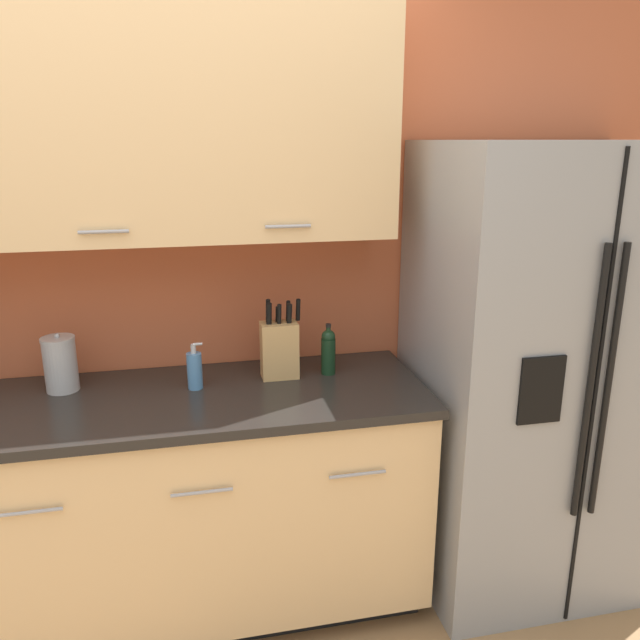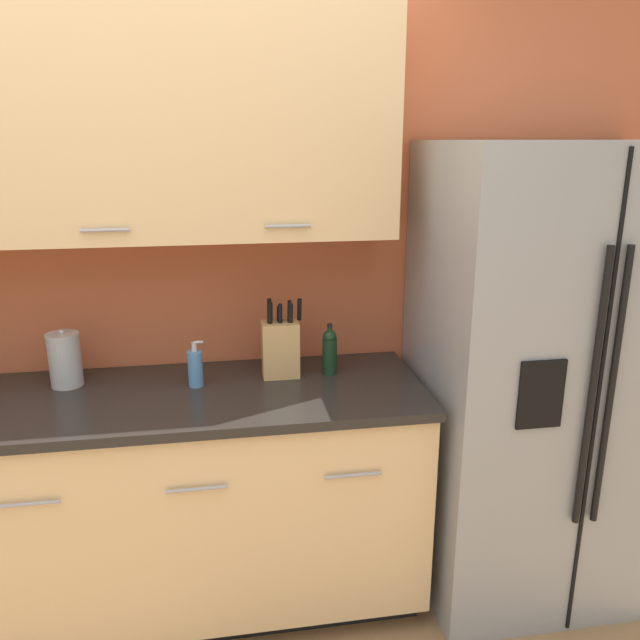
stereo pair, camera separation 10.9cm
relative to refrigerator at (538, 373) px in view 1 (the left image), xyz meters
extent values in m
cube|color=#BC5B38|center=(-1.62, 0.39, 0.40)|extent=(10.00, 0.05, 2.60)
cube|color=#E0B77F|center=(-1.61, 0.20, 0.99)|extent=(2.03, 0.32, 0.87)
cylinder|color=#99999E|center=(-1.61, 0.03, 0.61)|extent=(0.16, 0.01, 0.01)
cylinder|color=#99999E|center=(-1.00, 0.03, 0.61)|extent=(0.16, 0.01, 0.01)
cube|color=black|center=(-1.61, 0.08, -0.86)|extent=(2.15, 0.54, 0.09)
cube|color=#E0B77F|center=(-1.61, 0.04, -0.42)|extent=(2.19, 0.62, 0.79)
cube|color=black|center=(-1.61, 0.03, 0.00)|extent=(2.21, 0.64, 0.03)
cylinder|color=#99999E|center=(-1.88, -0.28, -0.20)|extent=(0.20, 0.01, 0.01)
cylinder|color=#99999E|center=(-1.35, -0.28, -0.20)|extent=(0.20, 0.01, 0.01)
cylinder|color=#99999E|center=(-0.83, -0.28, -0.20)|extent=(0.20, 0.01, 0.01)
cube|color=gray|center=(0.00, 0.00, 0.00)|extent=(0.94, 0.71, 1.80)
cube|color=black|center=(0.00, -0.36, 0.00)|extent=(0.01, 0.01, 1.77)
cylinder|color=black|center=(-0.03, -0.37, 0.09)|extent=(0.02, 0.02, 0.99)
cylinder|color=black|center=(0.04, -0.37, 0.09)|extent=(0.02, 0.02, 0.99)
cube|color=black|center=(-0.21, -0.36, 0.09)|extent=(0.16, 0.01, 0.24)
cube|color=tan|center=(-1.03, 0.15, 0.12)|extent=(0.14, 0.09, 0.22)
cylinder|color=black|center=(-1.06, 0.16, 0.28)|extent=(0.02, 0.04, 0.09)
cylinder|color=black|center=(-1.06, 0.13, 0.28)|extent=(0.02, 0.04, 0.09)
cylinder|color=black|center=(-1.03, 0.16, 0.26)|extent=(0.02, 0.03, 0.06)
cylinder|color=black|center=(-1.03, 0.13, 0.27)|extent=(0.02, 0.03, 0.08)
cylinder|color=black|center=(-0.99, 0.16, 0.27)|extent=(0.02, 0.03, 0.08)
cylinder|color=black|center=(-0.99, 0.13, 0.27)|extent=(0.02, 0.04, 0.08)
cylinder|color=black|center=(-0.95, 0.16, 0.28)|extent=(0.02, 0.03, 0.09)
cylinder|color=#4C7FB2|center=(-1.35, 0.10, 0.08)|extent=(0.06, 0.06, 0.14)
cylinder|color=#B2B2B5|center=(-1.35, 0.10, 0.17)|extent=(0.02, 0.02, 0.04)
cylinder|color=#B2B2B5|center=(-1.33, 0.10, 0.19)|extent=(0.03, 0.01, 0.01)
cylinder|color=black|center=(-0.83, 0.14, 0.09)|extent=(0.06, 0.06, 0.14)
sphere|color=black|center=(-0.83, 0.14, 0.17)|extent=(0.05, 0.05, 0.05)
cylinder|color=black|center=(-0.83, 0.14, 0.18)|extent=(0.02, 0.02, 0.05)
cylinder|color=black|center=(-0.83, 0.14, 0.21)|extent=(0.02, 0.02, 0.01)
cylinder|color=#A3A3A5|center=(-1.83, 0.18, 0.11)|extent=(0.12, 0.12, 0.19)
cylinder|color=#A3A3A5|center=(-1.83, 0.18, 0.21)|extent=(0.12, 0.12, 0.01)
sphere|color=#A3A3A5|center=(-1.83, 0.18, 0.22)|extent=(0.02, 0.02, 0.02)
camera|label=1|loc=(-1.36, -2.10, 0.90)|focal=35.00mm
camera|label=2|loc=(-1.25, -2.13, 0.90)|focal=35.00mm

